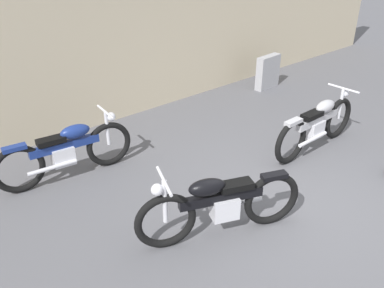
# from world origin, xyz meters

# --- Properties ---
(ground_plane) EXTENTS (40.00, 40.00, 0.00)m
(ground_plane) POSITION_xyz_m (0.00, 0.00, 0.00)
(ground_plane) COLOR #56565B
(building_wall) EXTENTS (18.00, 0.30, 3.29)m
(building_wall) POSITION_xyz_m (0.00, 4.35, 1.65)
(building_wall) COLOR beige
(building_wall) RESTS_ON ground_plane
(stone_marker) EXTENTS (0.73, 0.25, 0.81)m
(stone_marker) POSITION_xyz_m (3.47, 3.40, 0.40)
(stone_marker) COLOR #9E9EA3
(stone_marker) RESTS_ON ground_plane
(motorcycle_silver) EXTENTS (2.21, 0.62, 0.99)m
(motorcycle_silver) POSITION_xyz_m (1.66, 0.79, 0.48)
(motorcycle_silver) COLOR black
(motorcycle_silver) RESTS_ON ground_plane
(motorcycle_black) EXTENTS (2.07, 1.03, 0.99)m
(motorcycle_black) POSITION_xyz_m (-1.26, 0.26, 0.48)
(motorcycle_black) COLOR black
(motorcycle_black) RESTS_ON ground_plane
(motorcycle_blue) EXTENTS (2.17, 0.61, 0.98)m
(motorcycle_blue) POSITION_xyz_m (-2.08, 2.78, 0.47)
(motorcycle_blue) COLOR black
(motorcycle_blue) RESTS_ON ground_plane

